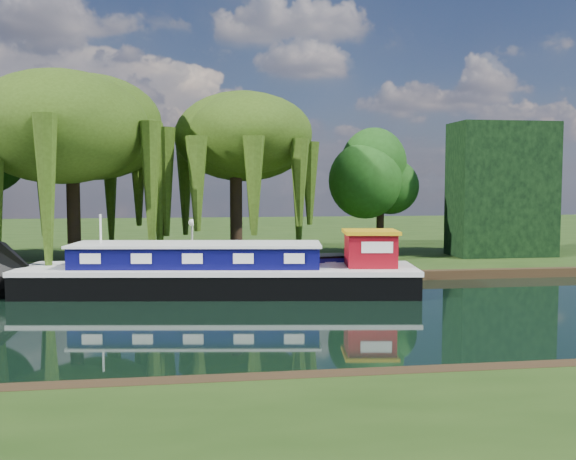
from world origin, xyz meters
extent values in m
plane|color=black|center=(0.00, 0.00, 0.00)|extent=(120.00, 120.00, 0.00)
cube|color=black|center=(0.00, 34.00, 0.23)|extent=(120.00, 52.00, 0.45)
cube|color=black|center=(1.67, 5.55, 0.43)|extent=(17.47, 6.10, 1.14)
cube|color=silver|center=(1.67, 5.55, 1.09)|extent=(17.57, 6.19, 0.21)
cube|color=#080840|center=(0.73, 5.68, 1.66)|extent=(10.88, 4.16, 0.90)
cube|color=silver|center=(0.73, 5.68, 2.17)|extent=(11.09, 4.37, 0.11)
cube|color=maroon|center=(8.26, 4.64, 1.92)|extent=(2.36, 2.36, 1.43)
cube|color=#CB960E|center=(8.26, 4.64, 2.71)|extent=(2.62, 2.62, 0.15)
cylinder|color=silver|center=(-3.42, 6.25, 2.35)|extent=(0.10, 0.10, 2.28)
cube|color=navy|center=(3.85, 6.46, 0.30)|extent=(11.09, 3.03, 0.82)
cube|color=navy|center=(3.85, 6.46, 1.05)|extent=(7.77, 2.21, 0.68)
cube|color=black|center=(3.85, 6.46, 1.44)|extent=(7.87, 2.31, 0.09)
cube|color=silver|center=(1.07, 5.44, 1.09)|extent=(0.55, 0.11, 0.29)
cube|color=silver|center=(2.97, 5.66, 1.09)|extent=(0.55, 0.11, 0.29)
cube|color=silver|center=(4.88, 5.87, 1.09)|extent=(0.55, 0.11, 0.29)
cube|color=silver|center=(6.78, 6.08, 1.09)|extent=(0.55, 0.11, 0.29)
cylinder|color=black|center=(-5.74, 12.89, 3.35)|extent=(0.75, 0.75, 5.81)
ellipsoid|color=#273D0D|center=(-5.74, 12.89, 7.55)|extent=(8.11, 8.11, 5.24)
cylinder|color=black|center=(3.00, 14.28, 3.10)|extent=(0.75, 0.75, 5.30)
ellipsoid|color=#273D0D|center=(3.00, 14.28, 6.93)|extent=(7.24, 7.24, 4.68)
cylinder|color=black|center=(11.99, 15.83, 2.98)|extent=(0.42, 0.42, 5.07)
ellipsoid|color=#173D0F|center=(11.99, 15.83, 5.06)|extent=(4.05, 4.05, 4.05)
cube|color=black|center=(19.00, 14.00, 4.45)|extent=(6.00, 3.00, 8.00)
cylinder|color=silver|center=(0.50, 10.50, 1.55)|extent=(0.10, 0.10, 2.20)
sphere|color=white|center=(0.50, 10.50, 2.83)|extent=(0.36, 0.36, 0.36)
cylinder|color=silver|center=(-4.00, 8.40, 0.95)|extent=(0.16, 0.16, 1.00)
cylinder|color=silver|center=(3.00, 8.40, 0.95)|extent=(0.16, 0.16, 1.00)
cylinder|color=silver|center=(9.00, 8.40, 0.95)|extent=(0.16, 0.16, 1.00)
camera|label=1|loc=(0.68, -22.48, 4.85)|focal=40.00mm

